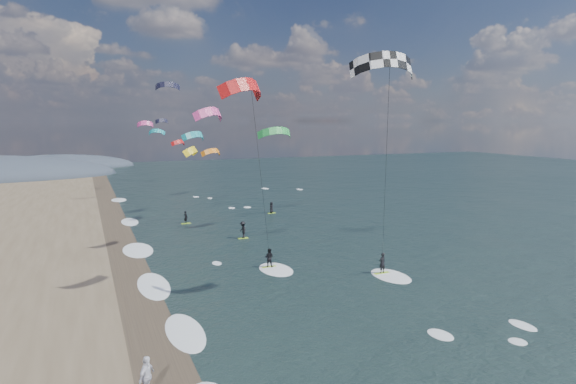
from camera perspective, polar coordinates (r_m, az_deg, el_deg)
name	(u,v)px	position (r m, az deg, el deg)	size (l,w,h in m)	color
ground	(389,344)	(28.67, 11.86, -17.21)	(260.00, 260.00, 0.00)	black
wet_sand_strip	(145,312)	(33.53, -16.63, -13.49)	(3.00, 240.00, 0.00)	#382D23
kitesurfer_near_a	(390,111)	(32.71, 11.96, 9.35)	(7.80, 8.65, 17.01)	#ACEA29
kitesurfer_near_b	(259,152)	(34.81, -3.42, 4.77)	(7.01, 8.87, 15.65)	#ACEA29
far_kitesurfers	(242,222)	(55.53, -5.45, -3.52)	(13.04, 12.94, 1.83)	#ACEA29
bg_kite_field	(191,128)	(75.34, -11.47, 7.47)	(12.88, 67.63, 11.55)	teal
shoreline_surf	(154,287)	(38.09, -15.65, -10.77)	(2.40, 79.40, 0.11)	white
beach_walker	(147,377)	(23.94, -16.40, -20.27)	(1.13, 0.47, 1.92)	white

